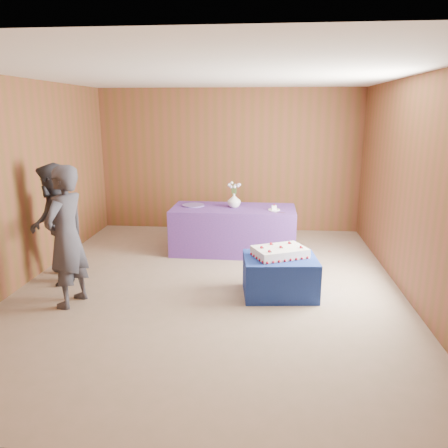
# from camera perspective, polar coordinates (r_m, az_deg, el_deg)

# --- Properties ---
(ground) EXTENTS (6.00, 6.00, 0.00)m
(ground) POSITION_cam_1_polar(r_m,az_deg,el_deg) (5.89, -1.87, -8.16)
(ground) COLOR gray
(ground) RESTS_ON ground
(room_shell) EXTENTS (5.04, 6.04, 2.72)m
(room_shell) POSITION_cam_1_polar(r_m,az_deg,el_deg) (5.46, -2.02, 9.59)
(room_shell) COLOR brown
(room_shell) RESTS_ON ground
(cake_table) EXTENTS (0.97, 0.79, 0.50)m
(cake_table) POSITION_cam_1_polar(r_m,az_deg,el_deg) (5.60, 7.29, -6.76)
(cake_table) COLOR #1C319A
(cake_table) RESTS_ON ground
(serving_table) EXTENTS (2.01, 0.92, 0.75)m
(serving_table) POSITION_cam_1_polar(r_m,az_deg,el_deg) (7.20, 1.23, -0.76)
(serving_table) COLOR #613084
(serving_table) RESTS_ON ground
(sheet_cake) EXTENTS (0.78, 0.69, 0.15)m
(sheet_cake) POSITION_cam_1_polar(r_m,az_deg,el_deg) (5.53, 7.30, -3.63)
(sheet_cake) COLOR white
(sheet_cake) RESTS_ON cake_table
(vase) EXTENTS (0.22, 0.22, 0.22)m
(vase) POSITION_cam_1_polar(r_m,az_deg,el_deg) (7.11, 1.31, 3.09)
(vase) COLOR silver
(vase) RESTS_ON serving_table
(flower_spray) EXTENTS (0.22, 0.22, 0.17)m
(flower_spray) POSITION_cam_1_polar(r_m,az_deg,el_deg) (7.07, 1.33, 5.10)
(flower_spray) COLOR #245A25
(flower_spray) RESTS_ON vase
(platter) EXTENTS (0.42, 0.42, 0.02)m
(platter) POSITION_cam_1_polar(r_m,az_deg,el_deg) (7.25, -4.04, 2.46)
(platter) COLOR #624B96
(platter) RESTS_ON serving_table
(plate) EXTENTS (0.21, 0.21, 0.01)m
(plate) POSITION_cam_1_polar(r_m,az_deg,el_deg) (6.97, 6.55, 1.87)
(plate) COLOR white
(plate) RESTS_ON serving_table
(cake_slice) EXTENTS (0.08, 0.07, 0.09)m
(cake_slice) POSITION_cam_1_polar(r_m,az_deg,el_deg) (6.96, 6.56, 2.19)
(cake_slice) COLOR white
(cake_slice) RESTS_ON plate
(knife) EXTENTS (0.26, 0.10, 0.00)m
(knife) POSITION_cam_1_polar(r_m,az_deg,el_deg) (6.82, 6.95, 1.53)
(knife) COLOR #ADACB1
(knife) RESTS_ON serving_table
(guest_left) EXTENTS (0.54, 0.69, 1.69)m
(guest_left) POSITION_cam_1_polar(r_m,az_deg,el_deg) (5.43, -19.90, -1.61)
(guest_left) COLOR #363640
(guest_left) RESTS_ON ground
(guest_right) EXTENTS (0.90, 0.98, 1.62)m
(guest_right) POSITION_cam_1_polar(r_m,az_deg,el_deg) (6.23, -21.29, -0.05)
(guest_right) COLOR #31323B
(guest_right) RESTS_ON ground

